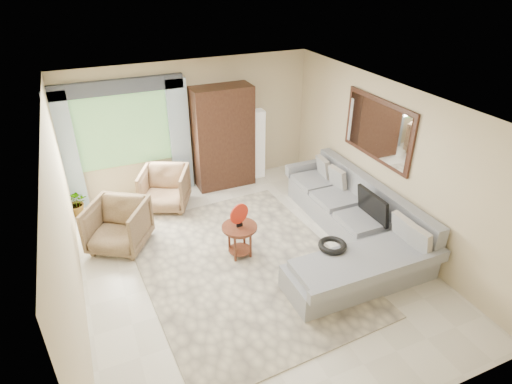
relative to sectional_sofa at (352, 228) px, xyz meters
name	(u,v)px	position (x,y,z in m)	size (l,w,h in m)	color
ground	(250,262)	(-1.78, 0.18, -0.28)	(6.00, 6.00, 0.00)	silver
area_rug	(243,265)	(-1.92, 0.14, -0.27)	(3.00, 4.00, 0.02)	beige
sectional_sofa	(352,228)	(0.00, 0.00, 0.00)	(2.30, 3.46, 0.90)	gray
tv_screen	(373,206)	(0.27, -0.11, 0.44)	(0.06, 0.74, 0.48)	black
garden_hose	(332,245)	(-0.78, -0.58, 0.26)	(0.43, 0.43, 0.09)	black
coffee_table	(240,240)	(-1.87, 0.41, 0.01)	(0.57, 0.57, 0.57)	#461F12
red_disc	(239,214)	(-1.87, 0.41, 0.51)	(0.34, 0.34, 0.03)	red
armchair_left	(118,226)	(-3.61, 1.44, 0.13)	(0.87, 0.90, 0.82)	olive
armchair_right	(165,189)	(-2.61, 2.43, 0.11)	(0.84, 0.87, 0.79)	#977152
potted_plant	(76,203)	(-4.21, 2.80, -0.02)	(0.46, 0.40, 0.52)	#999999
armoire	(223,137)	(-1.23, 2.90, 0.77)	(1.20, 0.55, 2.10)	black
floor_lamp	(258,144)	(-0.43, 2.96, 0.47)	(0.24, 0.24, 1.50)	silver
window	(123,131)	(-3.13, 3.15, 1.12)	(1.80, 0.04, 1.40)	#669E59
curtain_left	(67,153)	(-4.18, 3.06, 0.87)	(0.40, 0.08, 2.30)	#9EB7CC
curtain_right	(180,136)	(-2.08, 3.06, 0.87)	(0.40, 0.08, 2.30)	#9EB7CC
valance	(117,87)	(-3.13, 3.08, 1.97)	(2.40, 0.12, 0.26)	#1E232D
wall_mirror	(377,130)	(0.68, 0.53, 1.47)	(0.05, 1.70, 1.05)	black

